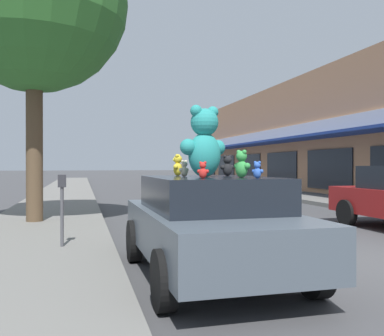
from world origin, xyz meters
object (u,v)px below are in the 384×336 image
(teddy_bear_cream, at_px, (184,169))
(teddy_bear_red, at_px, (203,170))
(teddy_bear_green, at_px, (242,164))
(parking_meter, at_px, (62,201))
(teddy_bear_yellow, at_px, (178,165))
(plush_art_car, at_px, (210,223))
(teddy_bear_black, at_px, (227,166))
(teddy_bear_giant, at_px, (204,143))
(teddy_bear_blue, at_px, (257,170))
(teddy_bear_pink, at_px, (203,167))

(teddy_bear_cream, relative_size, teddy_bear_red, 1.12)
(teddy_bear_green, distance_m, parking_meter, 3.51)
(teddy_bear_yellow, bearing_deg, teddy_bear_cream, 24.09)
(plush_art_car, distance_m, teddy_bear_cream, 0.87)
(plush_art_car, xyz_separation_m, teddy_bear_black, (0.44, 0.50, 0.82))
(teddy_bear_yellow, height_order, teddy_bear_cream, teddy_bear_yellow)
(plush_art_car, height_order, teddy_bear_cream, teddy_bear_cream)
(teddy_bear_giant, xyz_separation_m, teddy_bear_black, (0.53, 0.51, -0.33))
(teddy_bear_giant, bearing_deg, plush_art_car, 170.53)
(teddy_bear_blue, distance_m, parking_meter, 3.82)
(plush_art_car, xyz_separation_m, teddy_bear_giant, (-0.09, -0.01, 1.15))
(plush_art_car, height_order, teddy_bear_pink, teddy_bear_pink)
(teddy_bear_pink, bearing_deg, teddy_bear_yellow, -69.64)
(plush_art_car, xyz_separation_m, parking_meter, (-2.12, 2.03, 0.20))
(teddy_bear_pink, relative_size, teddy_bear_red, 1.32)
(plush_art_car, distance_m, teddy_bear_blue, 1.16)
(teddy_bear_blue, relative_size, parking_meter, 0.17)
(teddy_bear_black, distance_m, teddy_bear_pink, 0.40)
(plush_art_car, xyz_separation_m, teddy_bear_blue, (0.39, -0.79, 0.76))
(teddy_bear_cream, bearing_deg, teddy_bear_yellow, -121.05)
(teddy_bear_giant, bearing_deg, teddy_bear_yellow, -93.48)
(teddy_bear_blue, distance_m, teddy_bear_red, 0.70)
(teddy_bear_blue, xyz_separation_m, teddy_bear_pink, (-0.35, 1.29, 0.03))
(teddy_bear_black, bearing_deg, plush_art_car, 34.93)
(teddy_bear_black, xyz_separation_m, teddy_bear_pink, (-0.40, 0.00, -0.02))
(teddy_bear_giant, height_order, teddy_bear_blue, teddy_bear_giant)
(teddy_bear_yellow, relative_size, teddy_bear_cream, 1.41)
(teddy_bear_red, bearing_deg, teddy_bear_giant, -76.35)
(teddy_bear_giant, xyz_separation_m, teddy_bear_pink, (0.13, 0.52, -0.35))
(teddy_bear_cream, bearing_deg, teddy_bear_giant, 104.41)
(teddy_bear_green, distance_m, teddy_bear_black, 0.92)
(teddy_bear_blue, bearing_deg, teddy_bear_red, 38.48)
(teddy_bear_blue, bearing_deg, teddy_bear_green, -28.02)
(teddy_bear_pink, xyz_separation_m, parking_meter, (-2.16, 1.53, -0.60))
(teddy_bear_green, height_order, teddy_bear_blue, teddy_bear_green)
(plush_art_car, bearing_deg, teddy_bear_pink, 84.98)
(teddy_bear_pink, relative_size, parking_meter, 0.23)
(plush_art_car, height_order, teddy_bear_green, teddy_bear_green)
(teddy_bear_yellow, bearing_deg, plush_art_car, 47.80)
(teddy_bear_yellow, bearing_deg, parking_meter, -98.17)
(teddy_bear_giant, relative_size, teddy_bear_yellow, 2.95)
(teddy_bear_pink, bearing_deg, parking_meter, -66.23)
(plush_art_car, xyz_separation_m, teddy_bear_yellow, (-0.30, 0.78, 0.82))
(teddy_bear_black, relative_size, teddy_bear_red, 1.52)
(plush_art_car, relative_size, teddy_bear_blue, 18.39)
(teddy_bear_giant, relative_size, teddy_bear_green, 2.69)
(teddy_bear_green, bearing_deg, teddy_bear_blue, 165.96)
(teddy_bear_yellow, xyz_separation_m, teddy_bear_red, (0.02, -1.40, -0.06))
(teddy_bear_black, relative_size, parking_meter, 0.26)
(teddy_bear_yellow, relative_size, parking_meter, 0.27)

